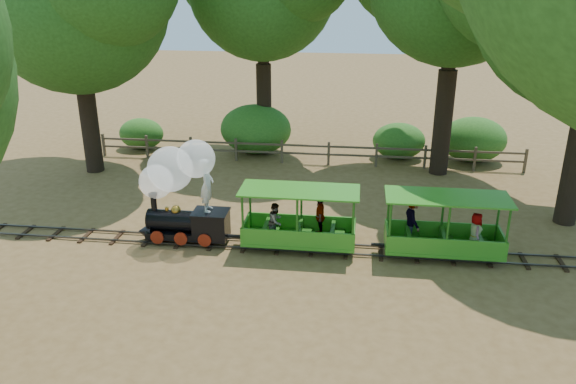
# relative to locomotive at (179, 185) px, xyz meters

# --- Properties ---
(ground) EXTENTS (90.00, 90.00, 0.00)m
(ground) POSITION_rel_locomotive_xyz_m (2.94, -0.07, -1.81)
(ground) COLOR olive
(ground) RESTS_ON ground
(track) EXTENTS (22.00, 1.00, 0.10)m
(track) POSITION_rel_locomotive_xyz_m (2.94, -0.07, -1.74)
(track) COLOR #3F3D3A
(track) RESTS_ON ground
(locomotive) EXTENTS (2.82, 1.33, 3.24)m
(locomotive) POSITION_rel_locomotive_xyz_m (0.00, 0.00, 0.00)
(locomotive) COLOR black
(locomotive) RESTS_ON ground
(carriage_front) EXTENTS (3.39, 1.39, 1.76)m
(carriage_front) POSITION_rel_locomotive_xyz_m (3.56, -0.06, -1.05)
(carriage_front) COLOR #369220
(carriage_front) RESTS_ON track
(carriage_rear) EXTENTS (3.39, 1.52, 1.76)m
(carriage_rear) POSITION_rel_locomotive_xyz_m (7.51, 0.00, -1.00)
(carriage_rear) COLOR #369220
(carriage_rear) RESTS_ON track
(fence) EXTENTS (18.10, 0.10, 1.00)m
(fence) POSITION_rel_locomotive_xyz_m (2.94, 7.93, -1.23)
(fence) COLOR brown
(fence) RESTS_ON ground
(shrub_west) EXTENTS (2.05, 1.58, 1.42)m
(shrub_west) POSITION_rel_locomotive_xyz_m (-4.79, 9.23, -1.10)
(shrub_west) COLOR #2D6B1E
(shrub_west) RESTS_ON ground
(shrub_mid_w) EXTENTS (3.19, 2.46, 2.21)m
(shrub_mid_w) POSITION_rel_locomotive_xyz_m (0.58, 9.23, -0.71)
(shrub_mid_w) COLOR #2D6B1E
(shrub_mid_w) RESTS_ON ground
(shrub_mid_e) EXTENTS (2.27, 1.75, 1.57)m
(shrub_mid_e) POSITION_rel_locomotive_xyz_m (6.92, 9.23, -1.02)
(shrub_mid_e) COLOR #2D6B1E
(shrub_mid_e) RESTS_ON ground
(shrub_east) EXTENTS (2.79, 2.15, 1.93)m
(shrub_east) POSITION_rel_locomotive_xyz_m (10.06, 9.23, -0.85)
(shrub_east) COLOR #2D6B1E
(shrub_east) RESTS_ON ground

